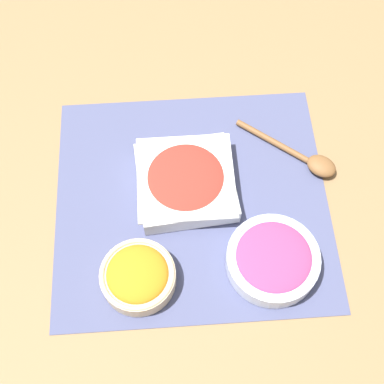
{
  "coord_description": "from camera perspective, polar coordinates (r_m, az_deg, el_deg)",
  "views": [
    {
      "loc": [
        -0.03,
        -0.46,
        0.91
      ],
      "look_at": [
        0.0,
        0.0,
        0.03
      ],
      "focal_mm": 50.0,
      "sensor_mm": 36.0,
      "label": 1
    }
  ],
  "objects": [
    {
      "name": "onion_bowl",
      "position": [
        0.95,
        8.64,
        -7.07
      ],
      "size": [
        0.16,
        0.16,
        0.05
      ],
      "color": "silver",
      "rests_on": "placemat"
    },
    {
      "name": "carrot_bowl",
      "position": [
        0.93,
        -5.79,
        -8.88
      ],
      "size": [
        0.13,
        0.13,
        0.05
      ],
      "color": "#C6B28E",
      "rests_on": "placemat"
    },
    {
      "name": "ground_plane",
      "position": [
        1.02,
        0.0,
        -0.88
      ],
      "size": [
        3.0,
        3.0,
        0.0
      ],
      "primitive_type": "plane",
      "color": "olive"
    },
    {
      "name": "tomato_bowl",
      "position": [
        1.0,
        -0.67,
        1.2
      ],
      "size": [
        0.19,
        0.19,
        0.05
      ],
      "color": "white",
      "rests_on": "placemat"
    },
    {
      "name": "wooden_spoon",
      "position": [
        1.07,
        12.25,
        3.44
      ],
      "size": [
        0.19,
        0.16,
        0.02
      ],
      "color": "brown",
      "rests_on": "placemat"
    },
    {
      "name": "placemat",
      "position": [
        1.02,
        0.0,
        -0.83
      ],
      "size": [
        0.51,
        0.48,
        0.0
      ],
      "color": "#474C70",
      "rests_on": "ground_plane"
    }
  ]
}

